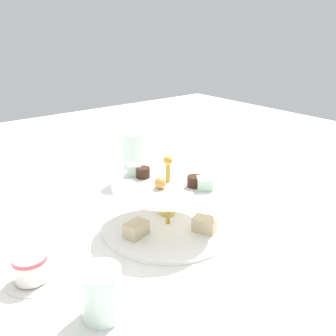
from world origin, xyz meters
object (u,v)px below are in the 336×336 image
tiered_serving_stand (168,208)px  teacup_with_saucer (31,270)px  water_glass_short_left (101,293)px  butter_knife_right (23,217)px  water_glass_tall_right (133,157)px  butter_knife_left (280,194)px

tiered_serving_stand → teacup_with_saucer: tiered_serving_stand is taller
water_glass_short_left → teacup_with_saucer: (0.15, 0.06, -0.02)m
butter_knife_right → teacup_with_saucer: bearing=39.3°
tiered_serving_stand → water_glass_tall_right: size_ratio=2.10×
water_glass_tall_right → butter_knife_left: 0.41m
teacup_with_saucer → butter_knife_right: teacup_with_saucer is taller
butter_knife_left → tiered_serving_stand: bearing=96.0°
tiered_serving_stand → butter_knife_left: bearing=-99.0°
water_glass_tall_right → butter_knife_left: size_ratio=0.81×
tiered_serving_stand → butter_knife_left: tiered_serving_stand is taller
teacup_with_saucer → water_glass_short_left: bearing=-159.4°
tiered_serving_stand → teacup_with_saucer: bearing=90.1°
butter_knife_left → teacup_with_saucer: bearing=100.3°
teacup_with_saucer → butter_knife_right: 0.25m
water_glass_short_left → teacup_with_saucer: size_ratio=0.94×
water_glass_short_left → butter_knife_right: (0.39, -0.01, -0.04)m
water_glass_short_left → butter_knife_left: (0.10, -0.58, -0.04)m
tiered_serving_stand → teacup_with_saucer: 0.30m
tiered_serving_stand → butter_knife_right: bearing=44.3°
tiered_serving_stand → water_glass_short_left: (-0.15, 0.25, -0.01)m
butter_knife_left → water_glass_short_left: bearing=114.4°
teacup_with_saucer → butter_knife_right: bearing=-15.3°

